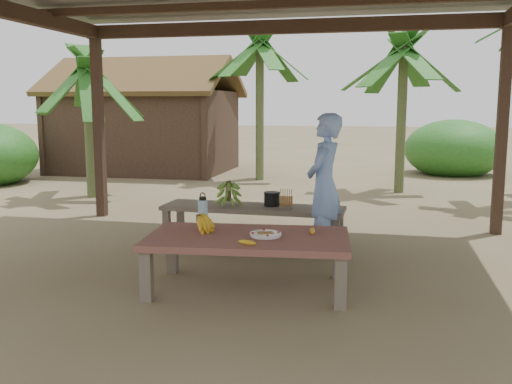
% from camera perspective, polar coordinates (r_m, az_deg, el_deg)
% --- Properties ---
extents(ground, '(80.00, 80.00, 0.00)m').
position_cam_1_polar(ground, '(5.88, -1.00, -7.72)').
color(ground, brown).
rests_on(ground, ground).
extents(work_table, '(1.89, 1.17, 0.50)m').
position_cam_1_polar(work_table, '(5.16, -0.79, -5.07)').
color(work_table, brown).
rests_on(work_table, ground).
extents(bench, '(2.21, 0.65, 0.45)m').
position_cam_1_polar(bench, '(6.91, -0.30, -1.88)').
color(bench, brown).
rests_on(bench, ground).
extents(ripe_banana_bunch, '(0.36, 0.34, 0.17)m').
position_cam_1_polar(ripe_banana_bunch, '(5.32, -5.80, -3.01)').
color(ripe_banana_bunch, gold).
rests_on(ripe_banana_bunch, work_table).
extents(plate, '(0.28, 0.28, 0.04)m').
position_cam_1_polar(plate, '(5.10, 0.97, -4.28)').
color(plate, white).
rests_on(plate, work_table).
extents(loose_banana_front, '(0.16, 0.08, 0.04)m').
position_cam_1_polar(loose_banana_front, '(4.80, -0.88, -5.06)').
color(loose_banana_front, gold).
rests_on(loose_banana_front, work_table).
extents(loose_banana_side, '(0.08, 0.14, 0.04)m').
position_cam_1_polar(loose_banana_side, '(5.25, 5.66, -3.90)').
color(loose_banana_side, gold).
rests_on(loose_banana_side, work_table).
extents(water_flask, '(0.09, 0.09, 0.34)m').
position_cam_1_polar(water_flask, '(5.46, -5.33, -2.08)').
color(water_flask, teal).
rests_on(water_flask, work_table).
extents(green_banana_stalk, '(0.28, 0.28, 0.32)m').
position_cam_1_polar(green_banana_stalk, '(6.95, -2.75, -0.04)').
color(green_banana_stalk, '#598C2D').
rests_on(green_banana_stalk, bench).
extents(cooking_pot, '(0.19, 0.19, 0.16)m').
position_cam_1_polar(cooking_pot, '(6.91, 1.60, -0.73)').
color(cooking_pot, black).
rests_on(cooking_pot, bench).
extents(skewer_rack, '(0.18, 0.08, 0.24)m').
position_cam_1_polar(skewer_rack, '(6.74, 3.04, -0.64)').
color(skewer_rack, '#A57F47').
rests_on(skewer_rack, bench).
extents(woman, '(0.50, 0.65, 1.58)m').
position_cam_1_polar(woman, '(6.37, 6.84, 0.75)').
color(woman, '#7494DC').
rests_on(woman, ground).
extents(hut, '(4.40, 3.43, 2.85)m').
position_cam_1_polar(hut, '(14.70, -10.86, 6.37)').
color(hut, black).
rests_on(hut, ground).
extents(banana_plant_n, '(1.80, 1.80, 2.94)m').
position_cam_1_polar(banana_plant_n, '(11.19, 14.54, 12.49)').
color(banana_plant_n, '#596638').
rests_on(banana_plant_n, ground).
extents(banana_plant_nw, '(1.80, 1.80, 3.23)m').
position_cam_1_polar(banana_plant_nw, '(12.71, 0.38, 13.57)').
color(banana_plant_nw, '#596638').
rests_on(banana_plant_nw, ground).
extents(banana_plant_w, '(1.80, 1.80, 2.50)m').
position_cam_1_polar(banana_plant_w, '(10.68, -16.50, 10.33)').
color(banana_plant_w, '#596638').
rests_on(banana_plant_w, ground).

